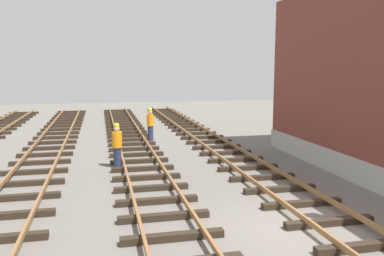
# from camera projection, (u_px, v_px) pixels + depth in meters

# --- Properties ---
(ground_plane) EXTENTS (80.00, 80.00, 0.00)m
(ground_plane) POSITION_uv_depth(u_px,v_px,m) (289.00, 229.00, 10.25)
(ground_plane) COLOR slate
(track_near_building) EXTENTS (2.50, 60.87, 0.32)m
(track_near_building) POSITION_uv_depth(u_px,v_px,m) (329.00, 221.00, 10.48)
(track_near_building) COLOR #2D2319
(track_near_building) RESTS_ON ground
(track_centre) EXTENTS (2.50, 60.87, 0.32)m
(track_centre) POSITION_uv_depth(u_px,v_px,m) (173.00, 236.00, 9.56)
(track_centre) COLOR #2D2319
(track_centre) RESTS_ON ground
(track_worker_foreground) EXTENTS (0.40, 0.40, 1.87)m
(track_worker_foreground) POSITION_uv_depth(u_px,v_px,m) (150.00, 124.00, 22.70)
(track_worker_foreground) COLOR #262D4C
(track_worker_foreground) RESTS_ON ground
(track_worker_distant) EXTENTS (0.40, 0.40, 1.87)m
(track_worker_distant) POSITION_uv_depth(u_px,v_px,m) (117.00, 146.00, 16.49)
(track_worker_distant) COLOR #262D4C
(track_worker_distant) RESTS_ON ground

